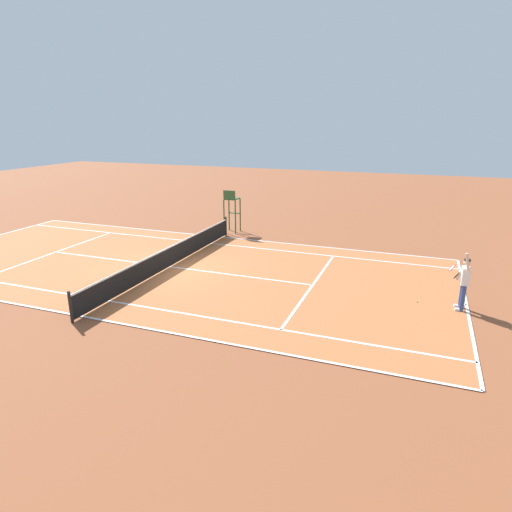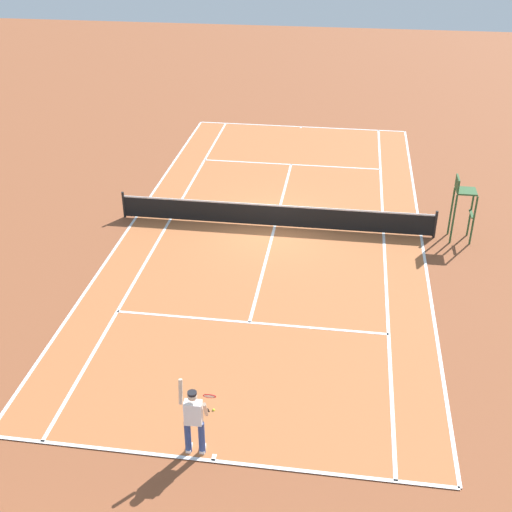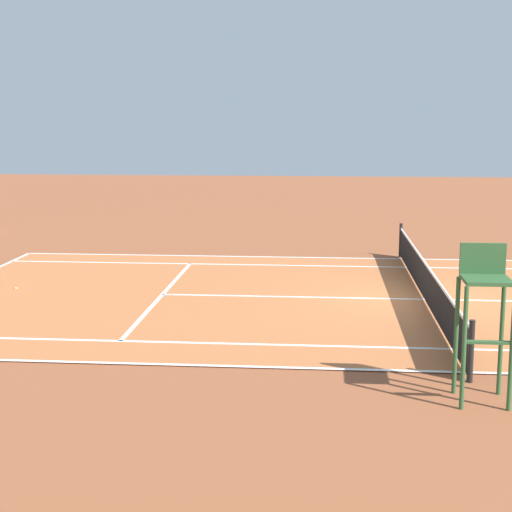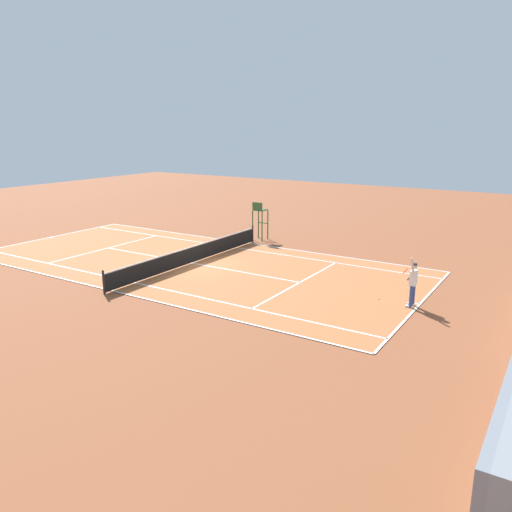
% 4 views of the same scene
% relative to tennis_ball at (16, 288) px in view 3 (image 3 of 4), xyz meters
% --- Properties ---
extents(ground_plane, '(80.00, 80.00, 0.00)m').
position_rel_tennis_ball_xyz_m(ground_plane, '(-0.31, -10.26, -0.03)').
color(ground_plane, brown).
extents(court, '(11.08, 23.88, 0.03)m').
position_rel_tennis_ball_xyz_m(court, '(-0.31, -10.26, -0.02)').
color(court, '#B76638').
rests_on(court, ground).
extents(net, '(11.98, 0.10, 1.07)m').
position_rel_tennis_ball_xyz_m(net, '(-0.31, -10.26, 0.49)').
color(net, black).
rests_on(net, ground).
extents(tennis_ball, '(0.07, 0.07, 0.07)m').
position_rel_tennis_ball_xyz_m(tennis_ball, '(0.00, 0.00, 0.00)').
color(tennis_ball, '#D1E533').
rests_on(tennis_ball, ground).
extents(umpire_chair, '(0.77, 0.77, 2.44)m').
position_rel_tennis_ball_xyz_m(umpire_chair, '(-7.08, -10.26, 1.52)').
color(umpire_chair, '#2D562D').
rests_on(umpire_chair, ground).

